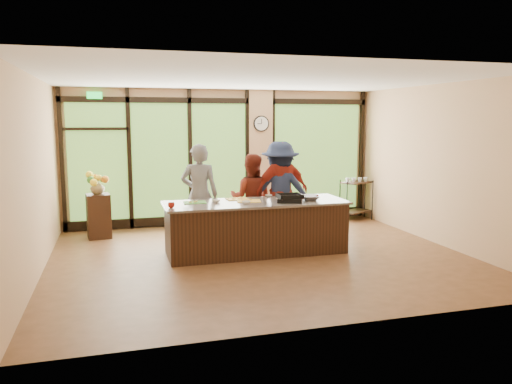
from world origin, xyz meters
TOP-DOWN VIEW (x-y plane):
  - floor at (0.00, 0.00)m, footprint 7.00×7.00m
  - ceiling at (0.00, 0.00)m, footprint 7.00×7.00m
  - back_wall at (0.00, 3.00)m, footprint 7.00×0.00m
  - left_wall at (-3.50, 0.00)m, footprint 0.00×6.00m
  - right_wall at (3.50, 0.00)m, footprint 0.00×6.00m
  - window_wall at (0.16, 2.95)m, footprint 6.90×0.12m
  - island_base at (0.00, 0.30)m, footprint 3.10×1.00m
  - countertop at (0.00, 0.30)m, footprint 3.20×1.10m
  - wall_clock at (0.85, 2.87)m, footprint 0.36×0.04m
  - cook_left at (-0.86, 1.14)m, footprint 0.79×0.61m
  - cook_midleft at (0.14, 1.14)m, footprint 1.00×0.90m
  - cook_midright at (0.72, 1.02)m, footprint 1.20×0.67m
  - cook_right at (0.69, 1.05)m, footprint 1.38×1.00m
  - roasting_pan at (0.54, 0.09)m, footprint 0.51×0.45m
  - mixing_bowl at (0.98, 0.19)m, footprint 0.41×0.41m
  - cutting_board_left at (-1.05, 0.47)m, footprint 0.41×0.32m
  - cutting_board_center at (-0.26, 0.64)m, footprint 0.40×0.30m
  - cutting_board_right at (-0.12, 0.36)m, footprint 0.47×0.39m
  - prep_bowl_near at (-0.69, 0.39)m, footprint 0.15×0.15m
  - prep_bowl_mid at (-0.23, 0.12)m, footprint 0.18×0.18m
  - prep_bowl_far at (0.38, 0.79)m, footprint 0.14×0.14m
  - red_ramekin at (-1.50, 0.07)m, footprint 0.13×0.13m
  - flower_stand at (-2.70, 2.25)m, footprint 0.49×0.49m
  - flower_vase at (-2.70, 2.25)m, footprint 0.36×0.36m
  - bar_cart at (3.10, 2.56)m, footprint 0.83×0.68m

SIDE VIEW (x-z plane):
  - floor at x=0.00m, z-range 0.00..0.00m
  - flower_stand at x=-2.70m, z-range 0.00..0.88m
  - island_base at x=0.00m, z-range 0.00..0.88m
  - bar_cart at x=3.10m, z-range 0.10..1.09m
  - cook_midleft at x=0.14m, z-range 0.00..1.69m
  - countertop at x=0.00m, z-range 0.88..0.92m
  - cutting_board_center at x=-0.26m, z-range 0.92..0.93m
  - cutting_board_left at x=-1.05m, z-range 0.92..0.93m
  - cutting_board_right at x=-0.12m, z-range 0.92..0.93m
  - prep_bowl_far at x=0.38m, z-range 0.92..0.95m
  - prep_bowl_near at x=-0.69m, z-range 0.92..0.96m
  - prep_bowl_mid at x=-0.23m, z-range 0.92..0.97m
  - cook_left at x=-0.86m, z-range 0.00..1.91m
  - roasting_pan at x=0.54m, z-range 0.92..0.99m
  - mixing_bowl at x=0.98m, z-range 0.92..1.00m
  - cook_midright at x=0.72m, z-range 0.00..1.93m
  - red_ramekin at x=-1.50m, z-range 0.92..1.01m
  - cook_right at x=0.69m, z-range 0.00..1.93m
  - flower_vase at x=-2.70m, z-range 0.88..1.17m
  - window_wall at x=0.16m, z-range -0.11..2.89m
  - back_wall at x=0.00m, z-range -2.00..5.00m
  - left_wall at x=-3.50m, z-range -1.50..4.50m
  - right_wall at x=3.50m, z-range -1.50..4.50m
  - wall_clock at x=0.85m, z-range 2.07..2.43m
  - ceiling at x=0.00m, z-range 3.00..3.00m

